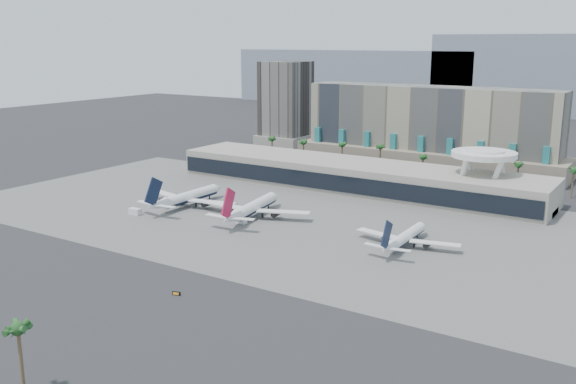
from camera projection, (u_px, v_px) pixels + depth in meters
The scene contains 15 objects.
ground at pixel (191, 256), 197.45m from camera, with size 900.00×900.00×0.00m, color #232326.
apron_pad at pixel (288, 216), 242.43m from camera, with size 260.00×130.00×0.06m, color #5B5B59.
mountain_ridge at pixel (571, 81), 560.29m from camera, with size 680.00×60.00×70.00m.
hotel at pixel (429, 136), 330.96m from camera, with size 140.00×30.00×42.00m.
office_tower at pixel (286, 108), 405.79m from camera, with size 30.00×30.00×52.00m.
terminal at pixel (354, 175), 285.79m from camera, with size 170.00×32.50×14.50m.
saucer_structure at pixel (484, 158), 259.10m from camera, with size 26.00×26.00×21.89m.
palm_row at pixel (401, 156), 309.94m from camera, with size 157.80×2.80×13.10m.
airliner_left at pixel (188, 197), 255.97m from camera, with size 43.49×44.71×15.45m.
airliner_centre at pixel (253, 207), 239.88m from camera, with size 43.71×45.33×15.74m.
airliner_right at pixel (405, 237), 206.10m from camera, with size 35.68×36.71×12.68m.
service_vehicle_a at pixel (135, 212), 244.43m from camera, with size 4.93×2.41×2.41m, color silver.
service_vehicle_b at pixel (242, 221), 232.96m from camera, with size 3.64×2.08×1.87m, color white.
taxiway_sign at pixel (176, 293), 167.32m from camera, with size 2.25×1.07×1.04m.
near_palm_b at pixel (19, 336), 118.29m from camera, with size 6.00×6.00×14.67m.
Camera 1 is at (126.57, -141.52, 65.00)m, focal length 40.00 mm.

